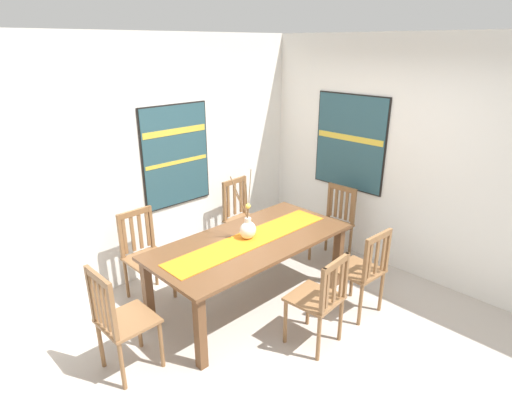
# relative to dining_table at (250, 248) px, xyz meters

# --- Properties ---
(ground_plane) EXTENTS (6.40, 6.40, 0.03)m
(ground_plane) POSITION_rel_dining_table_xyz_m (-0.01, -0.52, -0.66)
(ground_plane) COLOR #B2A89E
(wall_back) EXTENTS (6.40, 0.12, 2.70)m
(wall_back) POSITION_rel_dining_table_xyz_m (-0.01, 1.34, 0.70)
(wall_back) COLOR silver
(wall_back) RESTS_ON ground_plane
(wall_side) EXTENTS (0.12, 6.40, 2.70)m
(wall_side) POSITION_rel_dining_table_xyz_m (1.85, -0.52, 0.70)
(wall_side) COLOR silver
(wall_side) RESTS_ON ground_plane
(dining_table) EXTENTS (2.09, 0.99, 0.74)m
(dining_table) POSITION_rel_dining_table_xyz_m (0.00, 0.00, 0.00)
(dining_table) COLOR brown
(dining_table) RESTS_ON ground_plane
(table_runner) EXTENTS (1.92, 0.36, 0.01)m
(table_runner) POSITION_rel_dining_table_xyz_m (0.00, -0.00, 0.09)
(table_runner) COLOR orange
(table_runner) RESTS_ON dining_table
(centerpiece_vase) EXTENTS (0.24, 0.25, 0.71)m
(centerpiece_vase) POSITION_rel_dining_table_xyz_m (-0.00, 0.04, 0.21)
(centerpiece_vase) COLOR silver
(centerpiece_vase) RESTS_ON dining_table
(chair_0) EXTENTS (0.44, 0.44, 0.94)m
(chair_0) POSITION_rel_dining_table_xyz_m (1.44, -0.00, -0.14)
(chair_0) COLOR brown
(chair_0) RESTS_ON ground_plane
(chair_1) EXTENTS (0.44, 0.44, 0.93)m
(chair_1) POSITION_rel_dining_table_xyz_m (0.68, -0.90, -0.16)
(chair_1) COLOR brown
(chair_1) RESTS_ON ground_plane
(chair_2) EXTENTS (0.44, 0.44, 0.99)m
(chair_2) POSITION_rel_dining_table_xyz_m (0.70, 0.90, -0.14)
(chair_2) COLOR brown
(chair_2) RESTS_ON ground_plane
(chair_3) EXTENTS (0.43, 0.43, 0.98)m
(chair_3) POSITION_rel_dining_table_xyz_m (-1.45, -0.00, -0.13)
(chair_3) COLOR brown
(chair_3) RESTS_ON ground_plane
(chair_4) EXTENTS (0.45, 0.45, 0.91)m
(chair_4) POSITION_rel_dining_table_xyz_m (-0.02, -0.91, -0.16)
(chair_4) COLOR brown
(chair_4) RESTS_ON ground_plane
(chair_5) EXTENTS (0.43, 0.43, 0.97)m
(chair_5) POSITION_rel_dining_table_xyz_m (-0.71, 0.88, -0.14)
(chair_5) COLOR brown
(chair_5) RESTS_ON ground_plane
(painting_on_back_wall) EXTENTS (0.89, 0.05, 1.18)m
(painting_on_back_wall) POSITION_rel_dining_table_xyz_m (0.01, 1.27, 0.72)
(painting_on_back_wall) COLOR black
(painting_on_side_wall) EXTENTS (0.05, 0.99, 1.17)m
(painting_on_side_wall) POSITION_rel_dining_table_xyz_m (1.79, 0.10, 0.79)
(painting_on_side_wall) COLOR black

